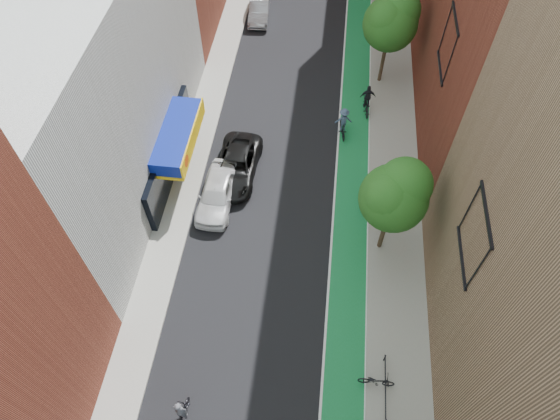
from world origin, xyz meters
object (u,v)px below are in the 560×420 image
(parked_car_silver, at_px, (259,9))
(cyclist_lane_near, at_px, (365,196))
(parked_car_black, at_px, (236,166))
(parked_car_white, at_px, (217,193))
(cyclist_lead, at_px, (182,415))
(cyclist_lane_mid, at_px, (367,103))
(cyclist_lane_far, at_px, (343,124))

(parked_car_silver, distance_m, cyclist_lane_near, 20.15)
(parked_car_black, height_order, cyclist_lane_near, cyclist_lane_near)
(parked_car_white, relative_size, parked_car_silver, 1.08)
(cyclist_lead, bearing_deg, cyclist_lane_near, -117.39)
(parked_car_black, xyz_separation_m, cyclist_lane_near, (7.70, -1.57, 0.16))
(parked_car_white, bearing_deg, cyclist_lane_near, 6.39)
(parked_car_silver, xyz_separation_m, cyclist_lane_mid, (8.67, -10.12, 0.04))
(parked_car_white, height_order, parked_car_silver, parked_car_white)
(parked_car_white, xyz_separation_m, cyclist_lane_near, (8.44, 0.66, 0.08))
(cyclist_lane_near, bearing_deg, parked_car_silver, -63.27)
(parked_car_black, xyz_separation_m, cyclist_lane_far, (6.20, 4.16, 0.17))
(cyclist_lead, relative_size, cyclist_lane_mid, 0.95)
(cyclist_lane_near, xyz_separation_m, cyclist_lane_mid, (0.00, 8.07, -0.13))
(parked_car_black, distance_m, cyclist_lead, 14.32)
(parked_car_silver, height_order, cyclist_lane_mid, cyclist_lane_mid)
(cyclist_lane_near, relative_size, cyclist_lane_mid, 0.98)
(parked_car_white, bearing_deg, cyclist_lead, -84.43)
(cyclist_lane_mid, bearing_deg, cyclist_lead, 63.44)
(parked_car_black, relative_size, cyclist_lane_near, 2.61)
(parked_car_silver, height_order, cyclist_lead, cyclist_lead)
(cyclist_lead, bearing_deg, parked_car_black, -86.23)
(parked_car_silver, xyz_separation_m, cyclist_lane_near, (8.67, -18.19, 0.17))
(parked_car_black, distance_m, cyclist_lane_mid, 10.08)
(parked_car_silver, bearing_deg, cyclist_lane_near, -68.21)
(parked_car_black, distance_m, parked_car_silver, 16.65)
(cyclist_lane_mid, bearing_deg, cyclist_lane_far, 51.04)
(parked_car_black, xyz_separation_m, parked_car_silver, (-0.97, 16.62, -0.01))
(cyclist_lead, bearing_deg, cyclist_lane_far, -104.82)
(cyclist_lane_near, relative_size, cyclist_lane_far, 0.98)
(cyclist_lane_mid, height_order, cyclist_lane_far, cyclist_lane_mid)
(parked_car_black, bearing_deg, parked_car_white, -105.72)
(cyclist_lane_far, bearing_deg, cyclist_lane_mid, -134.02)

